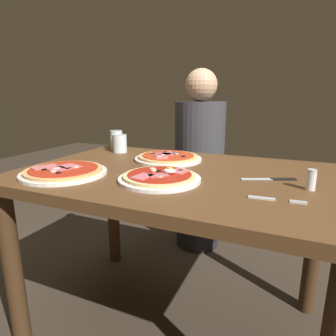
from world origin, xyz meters
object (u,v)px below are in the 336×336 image
(water_glass_near, at_px, (120,144))
(pizza_across_right, at_px, (168,158))
(pizza_foreground, at_px, (160,177))
(pizza_across_left, at_px, (64,172))
(water_glass_far, at_px, (116,141))
(diner_person, at_px, (199,167))
(salt_shaker, at_px, (311,180))
(knife, at_px, (272,179))
(fork, at_px, (272,199))
(dining_table, at_px, (176,198))

(water_glass_near, bearing_deg, pizza_across_right, -13.87)
(pizza_foreground, xyz_separation_m, pizza_across_left, (-0.37, -0.07, -0.00))
(water_glass_far, height_order, diner_person, diner_person)
(salt_shaker, bearing_deg, knife, 149.46)
(pizza_foreground, height_order, pizza_across_right, pizza_foreground)
(pizza_across_right, distance_m, water_glass_far, 0.41)
(fork, distance_m, diner_person, 1.08)
(water_glass_far, relative_size, salt_shaker, 1.55)
(dining_table, xyz_separation_m, water_glass_far, (-0.49, 0.33, 0.16))
(pizza_foreground, relative_size, pizza_across_right, 0.94)
(fork, bearing_deg, salt_shaker, 54.47)
(dining_table, distance_m, fork, 0.43)
(pizza_foreground, distance_m, salt_shaker, 0.49)
(pizza_across_left, distance_m, fork, 0.74)
(knife, bearing_deg, water_glass_near, 163.87)
(pizza_foreground, xyz_separation_m, diner_person, (-0.13, 0.89, -0.18))
(pizza_foreground, relative_size, salt_shaker, 4.35)
(salt_shaker, bearing_deg, fork, -125.53)
(salt_shaker, xyz_separation_m, diner_person, (-0.61, 0.79, -0.20))
(pizza_foreground, relative_size, diner_person, 0.25)
(pizza_foreground, bearing_deg, pizza_across_left, -168.84)
(dining_table, relative_size, pizza_across_right, 3.93)
(water_glass_near, height_order, fork, water_glass_near)
(knife, height_order, salt_shaker, salt_shaker)
(pizza_across_right, height_order, knife, pizza_across_right)
(water_glass_far, bearing_deg, diner_person, 50.08)
(pizza_across_left, bearing_deg, pizza_foreground, 11.16)
(pizza_across_left, relative_size, water_glass_far, 3.07)
(pizza_foreground, bearing_deg, water_glass_near, 136.76)
(water_glass_near, distance_m, water_glass_far, 0.10)
(salt_shaker, bearing_deg, dining_table, 175.15)
(pizza_across_right, xyz_separation_m, water_glass_near, (-0.31, 0.08, 0.03))
(dining_table, height_order, water_glass_far, water_glass_far)
(fork, height_order, diner_person, diner_person)
(water_glass_near, height_order, knife, water_glass_near)
(dining_table, xyz_separation_m, fork, (0.37, -0.19, 0.11))
(dining_table, relative_size, pizza_foreground, 4.18)
(salt_shaker, bearing_deg, water_glass_near, 161.82)
(pizza_across_left, distance_m, water_glass_far, 0.55)
(diner_person, bearing_deg, pizza_across_left, 76.22)
(pizza_foreground, bearing_deg, knife, 24.60)
(water_glass_far, height_order, salt_shaker, water_glass_far)
(salt_shaker, bearing_deg, pizza_foreground, -168.57)
(pizza_across_right, xyz_separation_m, diner_person, (-0.03, 0.57, -0.17))
(pizza_across_left, relative_size, salt_shaker, 4.77)
(water_glass_far, bearing_deg, pizza_foreground, -43.74)
(pizza_across_left, bearing_deg, water_glass_far, 102.48)
(fork, xyz_separation_m, diner_person, (-0.51, 0.94, -0.17))
(pizza_across_left, height_order, pizza_across_right, same)
(pizza_across_right, bearing_deg, fork, -37.01)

